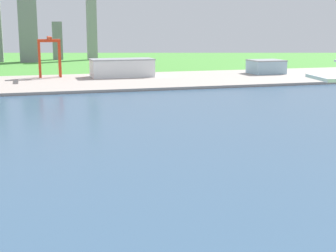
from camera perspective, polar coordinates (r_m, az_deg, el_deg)
ground_plane at (r=290.08m, az=-8.24°, el=0.58°), size 2400.00×2400.00×0.00m
water_bay at (r=232.08m, az=-6.10°, el=-2.05°), size 840.00×360.00×0.15m
industrial_pier at (r=476.86m, az=-11.55°, el=4.81°), size 840.00×140.00×2.50m
port_crane_red at (r=516.57m, az=-13.31°, el=8.57°), size 22.04×43.15×40.39m
warehouse_main at (r=512.73m, az=-5.24°, el=6.60°), size 62.98×30.19×18.18m
warehouse_annex at (r=555.75m, az=11.06°, el=6.63°), size 34.79×30.54×14.78m
distant_skyline at (r=794.18m, az=-18.40°, el=10.61°), size 237.82×65.00×121.92m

